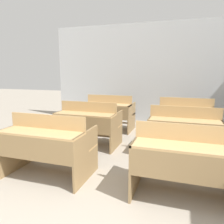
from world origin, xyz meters
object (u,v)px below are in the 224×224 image
Objects in this scene: bench_third_right at (185,116)px; bench_second_left at (88,123)px; bench_third_left at (109,112)px; bench_front_left at (48,144)px; bench_front_right at (185,160)px; bench_second_right at (184,131)px.

bench_second_left is at bearing -144.74° from bench_third_right.
bench_third_left is 1.95m from bench_third_right.
bench_front_left is 1.44m from bench_second_left.
bench_front_left is at bearing -179.54° from bench_front_right.
bench_front_left is 1.00× the size of bench_second_left.
bench_third_right is at bearing 0.36° from bench_third_left.
bench_third_left is (0.01, 2.81, 0.00)m from bench_front_left.
bench_third_right is (0.00, 2.81, 0.00)m from bench_front_right.
bench_front_left is 1.00× the size of bench_second_right.
bench_third_right is (1.95, 1.38, 0.00)m from bench_second_left.
bench_third_right is at bearing 55.22° from bench_front_left.
bench_front_right and bench_second_right have the same top height.
bench_front_left is at bearing -90.15° from bench_third_left.
bench_second_left is 1.00× the size of bench_third_left.
bench_front_left is at bearing -90.37° from bench_second_left.
bench_front_right is 1.00× the size of bench_second_left.
bench_front_left is 3.44m from bench_third_right.
bench_front_right and bench_third_right have the same top height.
bench_front_right is 1.00× the size of bench_third_right.
bench_front_right is 1.42m from bench_second_right.
bench_front_left is 1.96m from bench_front_right.
bench_second_left is (0.01, 1.44, 0.00)m from bench_front_left.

